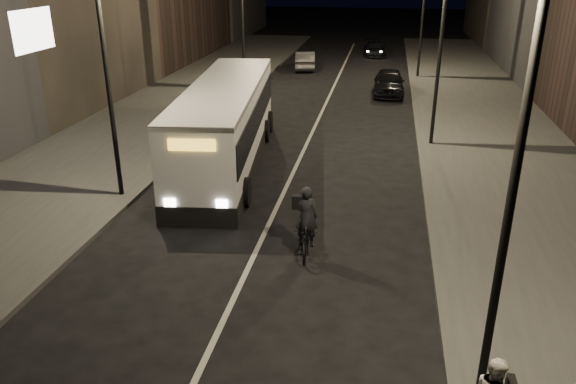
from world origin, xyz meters
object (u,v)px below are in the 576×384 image
at_px(car_near, 389,82).
at_px(car_far, 375,49).
at_px(streetlight_right_mid, 436,24).
at_px(streetlight_left_near, 111,44).
at_px(streetlight_left_far, 246,4).
at_px(cyclist_on_bicycle, 306,232).
at_px(car_mid, 305,60).
at_px(city_bus, 226,121).
at_px(streetlight_right_near, 505,130).

height_order(car_near, car_far, car_near).
relative_size(streetlight_right_mid, streetlight_left_near, 1.00).
height_order(streetlight_left_near, car_near, streetlight_left_near).
xyz_separation_m(streetlight_left_far, cyclist_on_bicycle, (6.80, -20.97, -4.64)).
bearing_deg(streetlight_left_near, car_mid, 84.51).
distance_m(streetlight_left_far, cyclist_on_bicycle, 22.53).
bearing_deg(city_bus, car_near, 58.80).
relative_size(streetlight_right_near, car_mid, 1.93).
bearing_deg(car_near, city_bus, -115.37).
relative_size(streetlight_left_near, streetlight_left_far, 1.00).
height_order(car_mid, car_far, car_mid).
bearing_deg(car_near, car_mid, 128.84).
xyz_separation_m(streetlight_left_far, car_mid, (2.51, 8.11, -4.67)).
bearing_deg(streetlight_right_mid, streetlight_right_near, -90.00).
relative_size(streetlight_right_near, car_near, 1.77).
bearing_deg(car_mid, streetlight_right_near, 95.53).
relative_size(streetlight_left_near, cyclist_on_bicycle, 3.73).
bearing_deg(streetlight_left_near, cyclist_on_bicycle, -23.62).
bearing_deg(streetlight_left_near, city_bus, 59.87).
distance_m(streetlight_right_near, streetlight_left_far, 28.10).
xyz_separation_m(car_near, car_far, (-1.32, 15.37, -0.18)).
xyz_separation_m(streetlight_left_near, car_far, (7.61, 33.72, -4.76)).
height_order(streetlight_right_mid, car_far, streetlight_right_mid).
relative_size(streetlight_left_far, city_bus, 0.65).
relative_size(cyclist_on_bicycle, car_far, 0.53).
distance_m(car_mid, car_far, 9.15).
xyz_separation_m(streetlight_left_far, car_far, (7.61, 15.72, -4.76)).
distance_m(car_near, car_far, 15.43).
relative_size(city_bus, car_near, 2.73).
bearing_deg(streetlight_right_mid, car_near, 99.50).
xyz_separation_m(streetlight_right_mid, streetlight_left_far, (-10.66, 10.00, 0.00)).
xyz_separation_m(streetlight_left_near, car_near, (8.93, 18.35, -4.58)).
bearing_deg(cyclist_on_bicycle, streetlight_right_mid, 66.46).
xyz_separation_m(cyclist_on_bicycle, car_far, (0.81, 36.69, -0.13)).
height_order(streetlight_right_mid, car_near, streetlight_right_mid).
bearing_deg(city_bus, streetlight_right_near, -62.70).
relative_size(streetlight_right_mid, car_mid, 1.93).
height_order(streetlight_left_far, city_bus, streetlight_left_far).
bearing_deg(car_near, car_far, 94.20).
relative_size(streetlight_right_near, car_far, 1.97).
height_order(streetlight_left_near, streetlight_left_far, same).
height_order(city_bus, cyclist_on_bicycle, city_bus).
height_order(streetlight_left_near, car_mid, streetlight_left_near).
height_order(streetlight_right_mid, streetlight_left_near, same).
distance_m(streetlight_left_far, car_near, 10.04).
distance_m(city_bus, car_near, 15.56).
height_order(streetlight_left_far, car_near, streetlight_left_far).
bearing_deg(car_mid, car_far, -131.74).
xyz_separation_m(streetlight_right_near, city_bus, (-8.21, 12.23, -3.56)).
bearing_deg(cyclist_on_bicycle, city_bus, 116.93).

